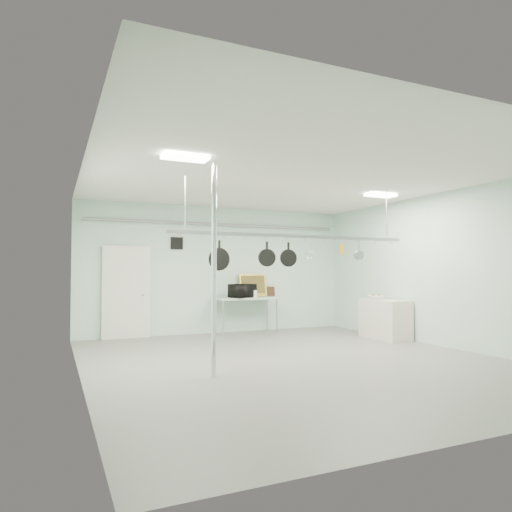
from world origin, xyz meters
name	(u,v)px	position (x,y,z in m)	size (l,w,h in m)	color
floor	(295,360)	(0.00, 0.00, 0.00)	(8.00, 8.00, 0.00)	gray
ceiling	(294,179)	(0.00, 0.00, 3.19)	(7.00, 8.00, 0.02)	silver
back_wall	(219,270)	(0.00, 3.99, 1.60)	(7.00, 0.02, 3.20)	silver
right_wall	(443,269)	(3.49, 0.00, 1.60)	(0.02, 8.00, 3.20)	silver
door	(126,293)	(-2.30, 3.94, 1.05)	(1.10, 0.10, 2.20)	silver
wall_vent	(177,243)	(-1.10, 3.97, 2.25)	(0.30, 0.04, 0.30)	black
conduit_pipe	(220,225)	(0.00, 3.90, 2.75)	(0.07, 0.07, 6.60)	gray
chrome_pole	(214,268)	(-1.70, -0.60, 1.60)	(0.08, 0.08, 3.20)	silver
prep_table	(246,300)	(0.60, 3.60, 0.83)	(1.60, 0.70, 0.91)	silver
side_cabinet	(385,319)	(3.15, 1.40, 0.45)	(0.60, 1.20, 0.90)	silver
pot_rack	(296,235)	(0.20, 0.30, 2.23)	(4.80, 0.06, 1.00)	#B7B7BC
light_panel_left	(185,157)	(-2.20, -0.80, 3.16)	(0.65, 0.30, 0.05)	white
light_panel_right	(381,195)	(2.40, 0.60, 3.16)	(0.65, 0.30, 0.05)	white
microwave	(242,291)	(0.44, 3.47, 1.07)	(0.61, 0.42, 0.34)	black
coffee_canister	(255,294)	(0.74, 3.40, 1.00)	(0.12, 0.12, 0.19)	white
painting_large	(253,285)	(0.91, 3.90, 1.20)	(0.78, 0.05, 0.58)	gold
painting_small	(269,291)	(1.39, 3.90, 1.03)	(0.30, 0.04, 0.25)	#382013
fruit_bowl	(376,297)	(3.13, 1.69, 0.95)	(0.39, 0.39, 0.10)	white
skillet_left	(219,255)	(-1.30, 0.30, 1.83)	(0.39, 0.06, 0.52)	black
skillet_mid	(267,254)	(-0.40, 0.30, 1.86)	(0.31, 0.06, 0.45)	black
skillet_right	(288,254)	(0.04, 0.30, 1.87)	(0.31, 0.06, 0.44)	black
whisk	(310,253)	(0.49, 0.30, 1.91)	(0.17, 0.17, 0.36)	#B0B0B5
grater	(342,250)	(1.20, 0.30, 1.98)	(0.09, 0.02, 0.22)	gold
saucepan	(359,252)	(1.60, 0.30, 1.93)	(0.18, 0.10, 0.31)	#A3A2A7
fruit_cluster	(376,295)	(3.13, 1.69, 0.99)	(0.24, 0.24, 0.09)	#A6110F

